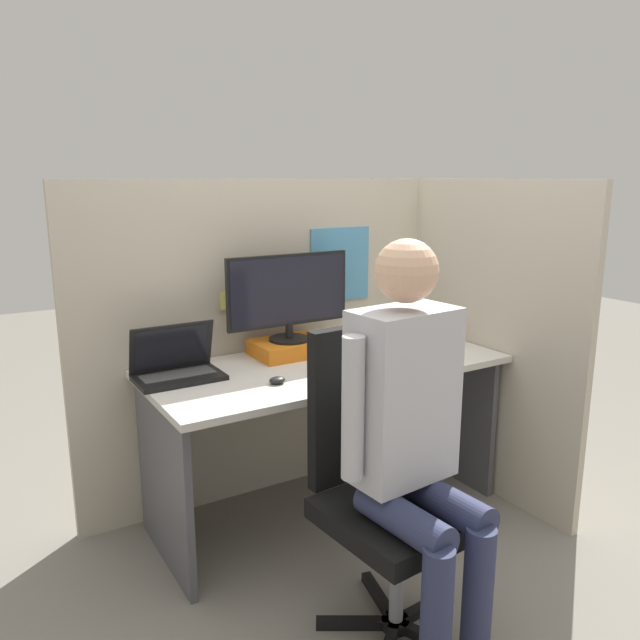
{
  "coord_description": "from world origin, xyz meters",
  "views": [
    {
      "loc": [
        -1.42,
        -1.92,
        1.55
      ],
      "look_at": [
        -0.14,
        0.18,
        0.99
      ],
      "focal_mm": 35.0,
      "sensor_mm": 36.0,
      "label": 1
    }
  ],
  "objects_px": {
    "office_chair": "(382,476)",
    "monitor": "(289,294)",
    "paper_box": "(289,348)",
    "stapler": "(441,335)",
    "laptop": "(177,368)",
    "carrot_toy": "(415,357)",
    "person": "(413,424)"
  },
  "relations": [
    {
      "from": "stapler",
      "to": "person",
      "type": "height_order",
      "value": "person"
    },
    {
      "from": "person",
      "to": "paper_box",
      "type": "bearing_deg",
      "value": 82.77
    },
    {
      "from": "paper_box",
      "to": "stapler",
      "type": "bearing_deg",
      "value": -10.71
    },
    {
      "from": "office_chair",
      "to": "monitor",
      "type": "bearing_deg",
      "value": 82.27
    },
    {
      "from": "paper_box",
      "to": "stapler",
      "type": "height_order",
      "value": "paper_box"
    },
    {
      "from": "stapler",
      "to": "office_chair",
      "type": "xyz_separation_m",
      "value": [
        -0.93,
        -0.74,
        -0.22
      ]
    },
    {
      "from": "monitor",
      "to": "laptop",
      "type": "bearing_deg",
      "value": -172.89
    },
    {
      "from": "paper_box",
      "to": "monitor",
      "type": "bearing_deg",
      "value": 90.0
    },
    {
      "from": "monitor",
      "to": "stapler",
      "type": "height_order",
      "value": "monitor"
    },
    {
      "from": "stapler",
      "to": "carrot_toy",
      "type": "distance_m",
      "value": 0.45
    },
    {
      "from": "monitor",
      "to": "carrot_toy",
      "type": "relative_size",
      "value": 4.45
    },
    {
      "from": "paper_box",
      "to": "monitor",
      "type": "distance_m",
      "value": 0.25
    },
    {
      "from": "laptop",
      "to": "carrot_toy",
      "type": "height_order",
      "value": "laptop"
    },
    {
      "from": "paper_box",
      "to": "person",
      "type": "distance_m",
      "value": 1.06
    },
    {
      "from": "office_chair",
      "to": "person",
      "type": "xyz_separation_m",
      "value": [
        -0.01,
        -0.17,
        0.26
      ]
    },
    {
      "from": "paper_box",
      "to": "person",
      "type": "xyz_separation_m",
      "value": [
        -0.13,
        -1.06,
        0.02
      ]
    },
    {
      "from": "office_chair",
      "to": "laptop",
      "type": "bearing_deg",
      "value": 118.48
    },
    {
      "from": "paper_box",
      "to": "office_chair",
      "type": "height_order",
      "value": "office_chair"
    },
    {
      "from": "monitor",
      "to": "stapler",
      "type": "bearing_deg",
      "value": -10.9
    },
    {
      "from": "paper_box",
      "to": "laptop",
      "type": "height_order",
      "value": "laptop"
    },
    {
      "from": "paper_box",
      "to": "office_chair",
      "type": "xyz_separation_m",
      "value": [
        -0.12,
        -0.89,
        -0.24
      ]
    },
    {
      "from": "paper_box",
      "to": "laptop",
      "type": "bearing_deg",
      "value": -173.17
    },
    {
      "from": "monitor",
      "to": "carrot_toy",
      "type": "xyz_separation_m",
      "value": [
        0.43,
        -0.4,
        -0.27
      ]
    },
    {
      "from": "paper_box",
      "to": "office_chair",
      "type": "bearing_deg",
      "value": -97.75
    },
    {
      "from": "stapler",
      "to": "person",
      "type": "xyz_separation_m",
      "value": [
        -0.94,
        -0.9,
        0.03
      ]
    },
    {
      "from": "office_chair",
      "to": "stapler",
      "type": "bearing_deg",
      "value": 38.54
    },
    {
      "from": "monitor",
      "to": "paper_box",
      "type": "bearing_deg",
      "value": -90.0
    },
    {
      "from": "monitor",
      "to": "person",
      "type": "bearing_deg",
      "value": -97.21
    },
    {
      "from": "stapler",
      "to": "office_chair",
      "type": "bearing_deg",
      "value": -141.46
    },
    {
      "from": "carrot_toy",
      "to": "office_chair",
      "type": "distance_m",
      "value": 0.77
    },
    {
      "from": "laptop",
      "to": "stapler",
      "type": "xyz_separation_m",
      "value": [
        1.37,
        -0.08,
        -0.03
      ]
    },
    {
      "from": "laptop",
      "to": "office_chair",
      "type": "distance_m",
      "value": 0.97
    }
  ]
}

